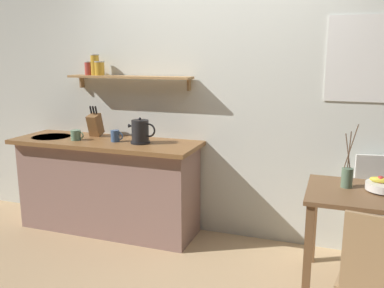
{
  "coord_description": "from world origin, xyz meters",
  "views": [
    {
      "loc": [
        1.07,
        -3.04,
        1.7
      ],
      "look_at": [
        -0.1,
        0.25,
        0.95
      ],
      "focal_mm": 38.39,
      "sensor_mm": 36.0,
      "label": 1
    }
  ],
  "objects_px": {
    "twig_vase": "(347,176)",
    "coffee_mug_spare": "(115,136)",
    "dining_table": "(374,210)",
    "dining_chair_far": "(377,207)",
    "coffee_mug_by_sink": "(76,135)",
    "electric_kettle": "(141,132)",
    "fruit_bowl": "(384,186)",
    "dining_chair_near": "(379,277)",
    "knife_block": "(95,124)"
  },
  "relations": [
    {
      "from": "twig_vase",
      "to": "dining_table",
      "type": "bearing_deg",
      "value": -21.54
    },
    {
      "from": "dining_table",
      "to": "fruit_bowl",
      "type": "xyz_separation_m",
      "value": [
        0.05,
        0.06,
        0.17
      ]
    },
    {
      "from": "dining_chair_far",
      "to": "twig_vase",
      "type": "bearing_deg",
      "value": -128.19
    },
    {
      "from": "fruit_bowl",
      "to": "twig_vase",
      "type": "relative_size",
      "value": 0.53
    },
    {
      "from": "dining_chair_far",
      "to": "fruit_bowl",
      "type": "xyz_separation_m",
      "value": [
        -0.01,
        -0.34,
        0.29
      ]
    },
    {
      "from": "electric_kettle",
      "to": "knife_block",
      "type": "bearing_deg",
      "value": 165.05
    },
    {
      "from": "dining_chair_far",
      "to": "coffee_mug_spare",
      "type": "height_order",
      "value": "coffee_mug_spare"
    },
    {
      "from": "dining_chair_far",
      "to": "electric_kettle",
      "type": "distance_m",
      "value": 2.12
    },
    {
      "from": "dining_chair_far",
      "to": "electric_kettle",
      "type": "bearing_deg",
      "value": -176.53
    },
    {
      "from": "fruit_bowl",
      "to": "coffee_mug_by_sink",
      "type": "height_order",
      "value": "coffee_mug_by_sink"
    },
    {
      "from": "electric_kettle",
      "to": "dining_chair_far",
      "type": "bearing_deg",
      "value": 3.47
    },
    {
      "from": "fruit_bowl",
      "to": "knife_block",
      "type": "bearing_deg",
      "value": 171.87
    },
    {
      "from": "knife_block",
      "to": "coffee_mug_by_sink",
      "type": "bearing_deg",
      "value": -105.98
    },
    {
      "from": "electric_kettle",
      "to": "coffee_mug_by_sink",
      "type": "height_order",
      "value": "electric_kettle"
    },
    {
      "from": "fruit_bowl",
      "to": "knife_block",
      "type": "xyz_separation_m",
      "value": [
        -2.62,
        0.37,
        0.24
      ]
    },
    {
      "from": "dining_table",
      "to": "fruit_bowl",
      "type": "height_order",
      "value": "fruit_bowl"
    },
    {
      "from": "twig_vase",
      "to": "coffee_mug_by_sink",
      "type": "xyz_separation_m",
      "value": [
        -2.44,
        0.13,
        0.13
      ]
    },
    {
      "from": "electric_kettle",
      "to": "coffee_mug_by_sink",
      "type": "xyz_separation_m",
      "value": [
        -0.65,
        -0.08,
        -0.06
      ]
    },
    {
      "from": "twig_vase",
      "to": "coffee_mug_spare",
      "type": "distance_m",
      "value": 2.06
    },
    {
      "from": "knife_block",
      "to": "coffee_mug_spare",
      "type": "xyz_separation_m",
      "value": [
        0.33,
        -0.17,
        -0.07
      ]
    },
    {
      "from": "dining_table",
      "to": "coffee_mug_spare",
      "type": "xyz_separation_m",
      "value": [
        -2.25,
        0.27,
        0.35
      ]
    },
    {
      "from": "coffee_mug_by_sink",
      "to": "twig_vase",
      "type": "bearing_deg",
      "value": -2.96
    },
    {
      "from": "dining_table",
      "to": "electric_kettle",
      "type": "relative_size",
      "value": 3.51
    },
    {
      "from": "dining_chair_far",
      "to": "coffee_mug_spare",
      "type": "distance_m",
      "value": 2.36
    },
    {
      "from": "electric_kettle",
      "to": "knife_block",
      "type": "distance_m",
      "value": 0.6
    },
    {
      "from": "fruit_bowl",
      "to": "knife_block",
      "type": "relative_size",
      "value": 0.83
    },
    {
      "from": "dining_table",
      "to": "electric_kettle",
      "type": "xyz_separation_m",
      "value": [
        -1.99,
        0.28,
        0.4
      ]
    },
    {
      "from": "dining_table",
      "to": "dining_chair_far",
      "type": "bearing_deg",
      "value": 81.29
    },
    {
      "from": "electric_kettle",
      "to": "coffee_mug_spare",
      "type": "bearing_deg",
      "value": -176.72
    },
    {
      "from": "dining_table",
      "to": "coffee_mug_spare",
      "type": "height_order",
      "value": "coffee_mug_spare"
    },
    {
      "from": "dining_chair_near",
      "to": "twig_vase",
      "type": "xyz_separation_m",
      "value": [
        -0.18,
        0.83,
        0.33
      ]
    },
    {
      "from": "dining_table",
      "to": "coffee_mug_spare",
      "type": "relative_size",
      "value": 7.53
    },
    {
      "from": "dining_chair_far",
      "to": "twig_vase",
      "type": "xyz_separation_m",
      "value": [
        -0.26,
        -0.33,
        0.33
      ]
    },
    {
      "from": "fruit_bowl",
      "to": "electric_kettle",
      "type": "bearing_deg",
      "value": 173.86
    },
    {
      "from": "coffee_mug_spare",
      "to": "coffee_mug_by_sink",
      "type": "bearing_deg",
      "value": -170.8
    },
    {
      "from": "twig_vase",
      "to": "coffee_mug_spare",
      "type": "relative_size",
      "value": 3.82
    },
    {
      "from": "dining_chair_near",
      "to": "dining_table",
      "type": "bearing_deg",
      "value": 88.88
    },
    {
      "from": "dining_table",
      "to": "dining_chair_near",
      "type": "distance_m",
      "value": 0.77
    },
    {
      "from": "twig_vase",
      "to": "coffee_mug_by_sink",
      "type": "relative_size",
      "value": 3.54
    },
    {
      "from": "dining_chair_near",
      "to": "fruit_bowl",
      "type": "relative_size",
      "value": 3.5
    },
    {
      "from": "electric_kettle",
      "to": "knife_block",
      "type": "height_order",
      "value": "knife_block"
    },
    {
      "from": "coffee_mug_spare",
      "to": "knife_block",
      "type": "bearing_deg",
      "value": 152.45
    },
    {
      "from": "dining_table",
      "to": "twig_vase",
      "type": "xyz_separation_m",
      "value": [
        -0.2,
        0.08,
        0.21
      ]
    },
    {
      "from": "dining_chair_near",
      "to": "electric_kettle",
      "type": "xyz_separation_m",
      "value": [
        -1.97,
        1.04,
        0.52
      ]
    },
    {
      "from": "fruit_bowl",
      "to": "coffee_mug_spare",
      "type": "relative_size",
      "value": 2.04
    },
    {
      "from": "dining_table",
      "to": "dining_chair_far",
      "type": "xyz_separation_m",
      "value": [
        0.06,
        0.41,
        -0.11
      ]
    },
    {
      "from": "fruit_bowl",
      "to": "twig_vase",
      "type": "height_order",
      "value": "twig_vase"
    },
    {
      "from": "dining_table",
      "to": "knife_block",
      "type": "distance_m",
      "value": 2.64
    },
    {
      "from": "fruit_bowl",
      "to": "knife_block",
      "type": "height_order",
      "value": "knife_block"
    },
    {
      "from": "knife_block",
      "to": "coffee_mug_spare",
      "type": "relative_size",
      "value": 2.44
    }
  ]
}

